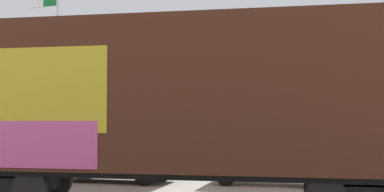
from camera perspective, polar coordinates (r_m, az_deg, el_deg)
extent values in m
cube|color=#472316|center=(12.74, -1.77, 0.06)|extent=(13.88, 2.99, 3.64)
cube|color=#2D2823|center=(12.97, -1.76, 8.65)|extent=(13.18, 0.44, 0.24)
cube|color=gold|center=(12.31, -16.19, 0.68)|extent=(3.05, 0.04, 2.00)
cube|color=#CC4C8C|center=(12.59, -18.70, -5.16)|extent=(3.82, 0.04, 1.10)
cube|color=black|center=(12.80, -1.78, -8.56)|extent=(13.59, 1.66, 0.20)
cube|color=black|center=(14.48, -19.34, -9.10)|extent=(2.10, 1.33, 0.36)
cylinder|color=black|center=(15.53, -20.72, -8.81)|extent=(0.92, 0.12, 0.92)
cylinder|color=black|center=(13.44, -17.76, -9.86)|extent=(0.92, 0.12, 0.92)
cylinder|color=black|center=(14.71, -15.01, -9.25)|extent=(0.92, 0.12, 0.92)
cube|color=black|center=(12.62, 18.54, -10.11)|extent=(2.10, 1.33, 0.36)
cylinder|color=black|center=(13.26, 14.43, -10.00)|extent=(0.92, 0.12, 0.92)
cylinder|color=silver|center=(24.51, -14.94, 2.31)|extent=(0.12, 0.12, 8.47)
cube|color=slate|center=(67.96, 8.23, -0.45)|extent=(139.17, 32.21, 9.31)
cube|color=#8C725B|center=(60.77, -3.76, 5.58)|extent=(6.76, 4.61, 2.93)
cube|color=#9E9384|center=(59.29, 3.11, 5.39)|extent=(5.29, 4.74, 2.14)
cube|color=black|center=(18.15, -8.70, -7.22)|extent=(4.37, 2.09, 0.78)
cube|color=#2D333D|center=(18.15, -9.02, -4.99)|extent=(2.34, 1.77, 0.63)
cylinder|color=black|center=(18.45, -3.47, -8.38)|extent=(0.65, 0.26, 0.64)
cylinder|color=black|center=(16.86, -5.33, -8.93)|extent=(0.65, 0.26, 0.64)
cylinder|color=black|center=(19.56, -11.61, -8.00)|extent=(0.65, 0.26, 0.64)
cylinder|color=black|center=(18.06, -14.06, -8.44)|extent=(0.65, 0.26, 0.64)
cube|color=silver|center=(17.40, 8.96, -7.60)|extent=(4.25, 2.05, 0.68)
cube|color=#2D333D|center=(17.37, 8.55, -5.44)|extent=(2.20, 1.73, 0.64)
cylinder|color=black|center=(18.17, 13.71, -8.41)|extent=(0.65, 0.27, 0.64)
cylinder|color=black|center=(16.51, 13.56, -9.01)|extent=(0.65, 0.27, 0.64)
cylinder|color=black|center=(18.46, 4.87, -8.38)|extent=(0.65, 0.27, 0.64)
cylinder|color=black|center=(16.82, 3.84, -8.95)|extent=(0.65, 0.27, 0.64)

